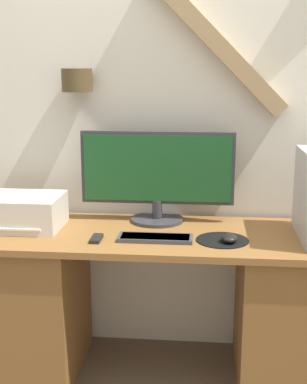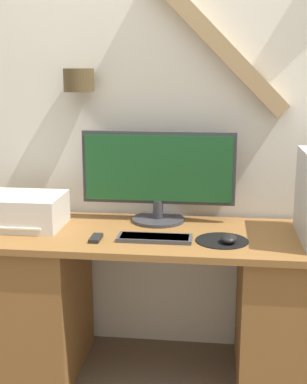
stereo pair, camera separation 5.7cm
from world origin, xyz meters
name	(u,v)px [view 1 (the left image)]	position (x,y,z in m)	size (l,w,h in m)	color
wall_back	(166,87)	(0.01, 0.65, 1.36)	(6.40, 0.20, 2.75)	silver
desk	(157,303)	(0.00, 0.30, 0.37)	(1.76, 0.60, 0.72)	brown
monitor	(157,173)	(-0.02, 0.49, 0.96)	(0.74, 0.26, 0.44)	#333338
keyboard	(154,238)	(0.00, 0.19, 0.73)	(0.32, 0.11, 0.02)	#3D3D42
mousepad	(222,240)	(0.29, 0.21, 0.72)	(0.23, 0.23, 0.00)	black
mouse	(229,238)	(0.32, 0.18, 0.74)	(0.07, 0.09, 0.04)	black
printer	(23,212)	(-0.63, 0.32, 0.79)	(0.36, 0.29, 0.15)	beige
remote_control	(96,239)	(-0.26, 0.17, 0.73)	(0.04, 0.11, 0.02)	black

